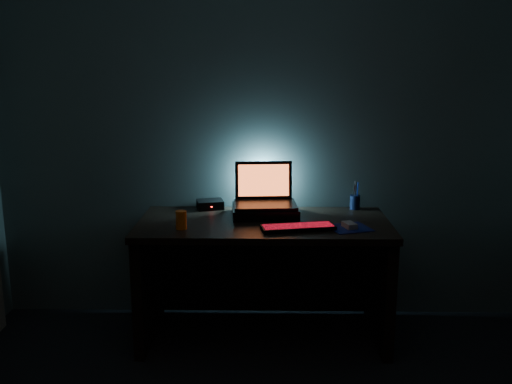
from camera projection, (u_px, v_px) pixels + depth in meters
room at (262, 207)px, 1.71m from camera, size 3.50×4.00×2.50m
desk at (264, 259)px, 3.51m from camera, size 1.50×0.70×0.75m
riser at (265, 211)px, 3.52m from camera, size 0.42×0.33×0.06m
laptop at (264, 195)px, 3.55m from camera, size 0.40×0.31×0.26m
keyboard at (298, 227)px, 3.23m from camera, size 0.44×0.21×0.03m
mousepad at (349, 228)px, 3.26m from camera, size 0.27×0.26×0.00m
mouse at (349, 225)px, 3.25m from camera, size 0.09×0.11×0.03m
pen_cup at (355, 202)px, 3.67m from camera, size 0.07×0.07×0.09m
juice_glass at (181, 220)px, 3.23m from camera, size 0.08×0.08×0.11m
router at (210, 204)px, 3.69m from camera, size 0.19×0.17×0.06m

